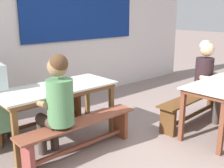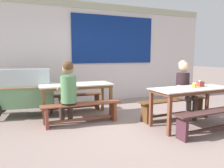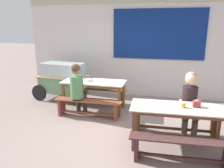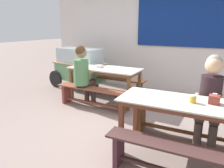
{
  "view_description": "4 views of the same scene",
  "coord_description": "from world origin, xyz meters",
  "px_view_note": "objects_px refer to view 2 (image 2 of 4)",
  "views": [
    {
      "loc": [
        -2.89,
        -2.02,
        1.76
      ],
      "look_at": [
        -0.42,
        0.73,
        0.77
      ],
      "focal_mm": 43.59,
      "sensor_mm": 36.0,
      "label": 1
    },
    {
      "loc": [
        -2.02,
        -3.49,
        1.4
      ],
      "look_at": [
        -0.43,
        0.58,
        0.81
      ],
      "focal_mm": 32.84,
      "sensor_mm": 36.0,
      "label": 2
    },
    {
      "loc": [
        0.62,
        -4.1,
        2.17
      ],
      "look_at": [
        -0.46,
        0.44,
        0.91
      ],
      "focal_mm": 35.13,
      "sensor_mm": 36.0,
      "label": 3
    },
    {
      "loc": [
        1.33,
        -2.95,
        1.68
      ],
      "look_at": [
        -0.46,
        0.29,
        0.68
      ],
      "focal_mm": 34.24,
      "sensor_mm": 36.0,
      "label": 4
    }
  ],
  "objects_px": {
    "dining_table_far": "(76,87)",
    "food_cart": "(22,89)",
    "bench_far_back": "(72,100)",
    "bench_near_front": "(212,118)",
    "person_left_back_turned": "(68,89)",
    "person_right_near_table": "(184,85)",
    "bench_far_front": "(82,110)",
    "dining_table_near": "(192,92)",
    "soup_bowl": "(70,83)",
    "tissue_box": "(200,84)",
    "condiment_jar": "(194,85)",
    "bench_near_back": "(173,106)"
  },
  "relations": [
    {
      "from": "dining_table_near",
      "to": "person_left_back_turned",
      "type": "distance_m",
      "value": 2.49
    },
    {
      "from": "bench_far_front",
      "to": "person_left_back_turned",
      "type": "xyz_separation_m",
      "value": [
        -0.27,
        0.06,
        0.46
      ]
    },
    {
      "from": "dining_table_far",
      "to": "person_left_back_turned",
      "type": "bearing_deg",
      "value": -119.79
    },
    {
      "from": "food_cart",
      "to": "soup_bowl",
      "type": "height_order",
      "value": "food_cart"
    },
    {
      "from": "bench_far_front",
      "to": "tissue_box",
      "type": "distance_m",
      "value": 2.52
    },
    {
      "from": "dining_table_near",
      "to": "soup_bowl",
      "type": "bearing_deg",
      "value": 147.22
    },
    {
      "from": "person_left_back_turned",
      "to": "soup_bowl",
      "type": "relative_size",
      "value": 7.39
    },
    {
      "from": "bench_far_front",
      "to": "dining_table_far",
      "type": "bearing_deg",
      "value": 90.26
    },
    {
      "from": "dining_table_far",
      "to": "food_cart",
      "type": "distance_m",
      "value": 1.29
    },
    {
      "from": "bench_far_back",
      "to": "condiment_jar",
      "type": "xyz_separation_m",
      "value": [
        2.1,
        -1.93,
        0.53
      ]
    },
    {
      "from": "bench_near_back",
      "to": "food_cart",
      "type": "distance_m",
      "value": 3.51
    },
    {
      "from": "tissue_box",
      "to": "dining_table_near",
      "type": "bearing_deg",
      "value": -163.89
    },
    {
      "from": "food_cart",
      "to": "condiment_jar",
      "type": "xyz_separation_m",
      "value": [
        3.25,
        -1.99,
        0.19
      ]
    },
    {
      "from": "tissue_box",
      "to": "bench_far_back",
      "type": "bearing_deg",
      "value": 141.59
    },
    {
      "from": "dining_table_near",
      "to": "tissue_box",
      "type": "relative_size",
      "value": 13.43
    },
    {
      "from": "tissue_box",
      "to": "food_cart",
      "type": "bearing_deg",
      "value": 151.4
    },
    {
      "from": "dining_table_far",
      "to": "bench_far_back",
      "type": "distance_m",
      "value": 0.66
    },
    {
      "from": "bench_near_front",
      "to": "food_cart",
      "type": "distance_m",
      "value": 4.09
    },
    {
      "from": "soup_bowl",
      "to": "bench_far_front",
      "type": "bearing_deg",
      "value": -74.12
    },
    {
      "from": "dining_table_near",
      "to": "condiment_jar",
      "type": "xyz_separation_m",
      "value": [
        0.06,
        -0.0,
        0.13
      ]
    },
    {
      "from": "dining_table_far",
      "to": "bench_far_back",
      "type": "xyz_separation_m",
      "value": [
        -0.0,
        0.52,
        -0.4
      ]
    },
    {
      "from": "bench_far_back",
      "to": "condiment_jar",
      "type": "distance_m",
      "value": 2.9
    },
    {
      "from": "person_right_near_table",
      "to": "soup_bowl",
      "type": "relative_size",
      "value": 7.44
    },
    {
      "from": "bench_far_back",
      "to": "food_cart",
      "type": "distance_m",
      "value": 1.21
    },
    {
      "from": "bench_far_back",
      "to": "tissue_box",
      "type": "relative_size",
      "value": 11.92
    },
    {
      "from": "bench_far_back",
      "to": "food_cart",
      "type": "xyz_separation_m",
      "value": [
        -1.15,
        0.05,
        0.34
      ]
    },
    {
      "from": "bench_near_front",
      "to": "condiment_jar",
      "type": "xyz_separation_m",
      "value": [
        0.04,
        0.52,
        0.53
      ]
    },
    {
      "from": "bench_near_back",
      "to": "person_left_back_turned",
      "type": "distance_m",
      "value": 2.36
    },
    {
      "from": "bench_near_front",
      "to": "soup_bowl",
      "type": "distance_m",
      "value": 2.97
    },
    {
      "from": "bench_far_front",
      "to": "soup_bowl",
      "type": "height_order",
      "value": "soup_bowl"
    },
    {
      "from": "bench_far_back",
      "to": "bench_near_front",
      "type": "distance_m",
      "value": 3.2
    },
    {
      "from": "dining_table_far",
      "to": "bench_far_front",
      "type": "relative_size",
      "value": 0.98
    },
    {
      "from": "person_left_back_turned",
      "to": "tissue_box",
      "type": "xyz_separation_m",
      "value": [
        2.59,
        -0.87,
        0.08
      ]
    },
    {
      "from": "dining_table_near",
      "to": "food_cart",
      "type": "height_order",
      "value": "food_cart"
    },
    {
      "from": "bench_near_back",
      "to": "condiment_jar",
      "type": "bearing_deg",
      "value": -80.81
    },
    {
      "from": "person_left_back_turned",
      "to": "person_right_near_table",
      "type": "bearing_deg",
      "value": -10.9
    },
    {
      "from": "tissue_box",
      "to": "condiment_jar",
      "type": "bearing_deg",
      "value": -159.37
    },
    {
      "from": "bench_far_back",
      "to": "bench_near_front",
      "type": "height_order",
      "value": "same"
    },
    {
      "from": "food_cart",
      "to": "tissue_box",
      "type": "relative_size",
      "value": 14.17
    },
    {
      "from": "soup_bowl",
      "to": "person_right_near_table",
      "type": "bearing_deg",
      "value": -21.33
    },
    {
      "from": "person_right_near_table",
      "to": "food_cart",
      "type": "bearing_deg",
      "value": 156.02
    },
    {
      "from": "dining_table_far",
      "to": "person_right_near_table",
      "type": "bearing_deg",
      "value": -22.75
    },
    {
      "from": "person_right_near_table",
      "to": "dining_table_near",
      "type": "bearing_deg",
      "value": -115.23
    },
    {
      "from": "dining_table_near",
      "to": "soup_bowl",
      "type": "relative_size",
      "value": 9.77
    },
    {
      "from": "food_cart",
      "to": "person_right_near_table",
      "type": "relative_size",
      "value": 1.39
    },
    {
      "from": "person_right_near_table",
      "to": "tissue_box",
      "type": "distance_m",
      "value": 0.4
    },
    {
      "from": "person_left_back_turned",
      "to": "person_right_near_table",
      "type": "height_order",
      "value": "person_right_near_table"
    },
    {
      "from": "dining_table_near",
      "to": "bench_far_front",
      "type": "height_order",
      "value": "dining_table_near"
    },
    {
      "from": "bench_far_back",
      "to": "bench_far_front",
      "type": "xyz_separation_m",
      "value": [
        0.0,
        -1.04,
        -0.0
      ]
    },
    {
      "from": "dining_table_near",
      "to": "dining_table_far",
      "type": "bearing_deg",
      "value": 145.26
    }
  ]
}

